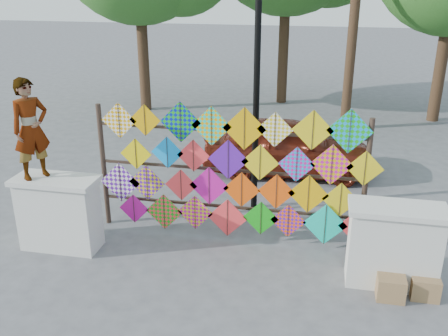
{
  "coord_description": "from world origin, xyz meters",
  "views": [
    {
      "loc": [
        1.53,
        -7.03,
        4.4
      ],
      "look_at": [
        -0.03,
        0.6,
        1.36
      ],
      "focal_mm": 40.0,
      "sensor_mm": 36.0,
      "label": 1
    }
  ],
  "objects": [
    {
      "name": "lamppost",
      "position": [
        0.3,
        2.0,
        2.69
      ],
      "size": [
        0.28,
        0.28,
        4.46
      ],
      "color": "black",
      "rests_on": "ground"
    },
    {
      "name": "cardboard_box_far",
      "position": [
        3.16,
        -0.46,
        0.17
      ],
      "size": [
        0.4,
        0.37,
        0.34
      ],
      "primitive_type": "cube",
      "color": "olive",
      "rests_on": "ground"
    },
    {
      "name": "sedan",
      "position": [
        0.79,
        4.01,
        0.66
      ],
      "size": [
        3.98,
        1.8,
        1.33
      ],
      "primitive_type": "imported",
      "rotation": [
        0.0,
        0.0,
        1.63
      ],
      "color": "#611D10",
      "rests_on": "ground"
    },
    {
      "name": "vendor_woman",
      "position": [
        -3.0,
        -0.2,
        2.1
      ],
      "size": [
        0.66,
        0.72,
        1.64
      ],
      "primitive_type": "imported",
      "rotation": [
        0.0,
        0.0,
        0.97
      ],
      "color": "#99999E",
      "rests_on": "parapet_left"
    },
    {
      "name": "cardboard_box_near",
      "position": [
        2.68,
        -0.59,
        0.18
      ],
      "size": [
        0.4,
        0.35,
        0.35
      ],
      "primitive_type": "cube",
      "color": "olive",
      "rests_on": "ground"
    },
    {
      "name": "kite_rack",
      "position": [
        0.11,
        0.73,
        1.22
      ],
      "size": [
        4.9,
        0.24,
        2.45
      ],
      "color": "#32241C",
      "rests_on": "ground"
    },
    {
      "name": "ground",
      "position": [
        0.0,
        0.0,
        0.0
      ],
      "size": [
        80.0,
        80.0,
        0.0
      ],
      "primitive_type": "plane",
      "color": "slate",
      "rests_on": "ground"
    },
    {
      "name": "parapet_left",
      "position": [
        -2.7,
        -0.2,
        0.65
      ],
      "size": [
        1.4,
        0.65,
        1.28
      ],
      "color": "silver",
      "rests_on": "ground"
    },
    {
      "name": "parapet_right",
      "position": [
        2.7,
        -0.2,
        0.65
      ],
      "size": [
        1.4,
        0.65,
        1.28
      ],
      "color": "silver",
      "rests_on": "ground"
    }
  ]
}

